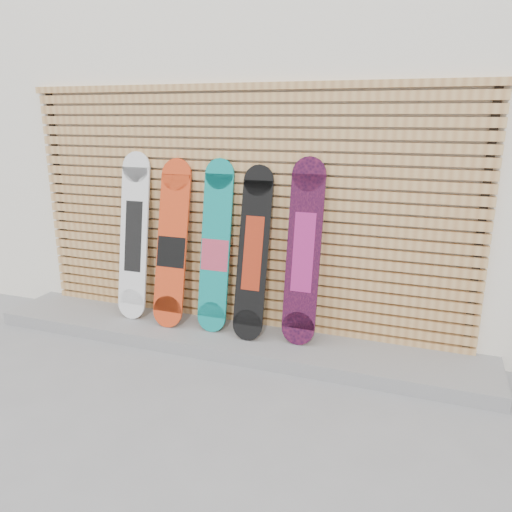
% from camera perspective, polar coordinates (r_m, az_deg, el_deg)
% --- Properties ---
extents(ground, '(80.00, 80.00, 0.00)m').
position_cam_1_polar(ground, '(4.06, -4.98, -14.29)').
color(ground, gray).
rests_on(ground, ground).
extents(building, '(12.00, 5.00, 3.60)m').
position_cam_1_polar(building, '(6.75, 11.61, 13.59)').
color(building, silver).
rests_on(building, ground).
extents(concrete_step, '(4.60, 0.70, 0.12)m').
position_cam_1_polar(concrete_step, '(4.64, -3.15, -9.37)').
color(concrete_step, gray).
rests_on(concrete_step, ground).
extents(slat_wall, '(4.26, 0.08, 2.29)m').
position_cam_1_polar(slat_wall, '(4.54, -1.93, 5.36)').
color(slat_wall, '#B8854C').
rests_on(slat_wall, ground).
extents(snowboard_0, '(0.29, 0.31, 1.59)m').
position_cam_1_polar(snowboard_0, '(4.91, -13.77, 2.18)').
color(snowboard_0, silver).
rests_on(snowboard_0, concrete_step).
extents(snowboard_1, '(0.30, 0.37, 1.54)m').
position_cam_1_polar(snowboard_1, '(4.67, -9.58, 1.27)').
color(snowboard_1, red).
rests_on(snowboard_1, concrete_step).
extents(snowboard_2, '(0.28, 0.32, 1.55)m').
position_cam_1_polar(snowboard_2, '(4.50, -4.65, 0.96)').
color(snowboard_2, '#0D807B').
rests_on(snowboard_2, concrete_step).
extents(snowboard_3, '(0.27, 0.38, 1.50)m').
position_cam_1_polar(snowboard_3, '(4.35, -0.33, 0.31)').
color(snowboard_3, black).
rests_on(snowboard_3, concrete_step).
extents(snowboard_4, '(0.29, 0.31, 1.59)m').
position_cam_1_polar(snowboard_4, '(4.24, 5.45, 0.41)').
color(snowboard_4, black).
rests_on(snowboard_4, concrete_step).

